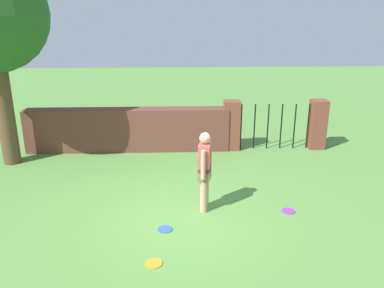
{
  "coord_description": "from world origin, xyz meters",
  "views": [
    {
      "loc": [
        -0.12,
        -6.85,
        3.9
      ],
      "look_at": [
        0.2,
        1.51,
        1.0
      ],
      "focal_mm": 37.54,
      "sensor_mm": 36.0,
      "label": 1
    }
  ],
  "objects_px": {
    "person": "(205,168)",
    "frisbee_purple": "(288,211)",
    "frisbee_orange": "(154,263)",
    "frisbee_blue": "(165,229)"
  },
  "relations": [
    {
      "from": "person",
      "to": "frisbee_purple",
      "type": "distance_m",
      "value": 1.9
    },
    {
      "from": "frisbee_purple",
      "to": "frisbee_orange",
      "type": "xyz_separation_m",
      "value": [
        -2.6,
        -1.63,
        0.0
      ]
    },
    {
      "from": "person",
      "to": "frisbee_blue",
      "type": "height_order",
      "value": "person"
    },
    {
      "from": "frisbee_purple",
      "to": "frisbee_orange",
      "type": "height_order",
      "value": "same"
    },
    {
      "from": "frisbee_blue",
      "to": "frisbee_orange",
      "type": "relative_size",
      "value": 1.0
    },
    {
      "from": "frisbee_blue",
      "to": "frisbee_purple",
      "type": "bearing_deg",
      "value": 13.73
    },
    {
      "from": "person",
      "to": "frisbee_purple",
      "type": "xyz_separation_m",
      "value": [
        1.67,
        -0.16,
        -0.89
      ]
    },
    {
      "from": "frisbee_blue",
      "to": "frisbee_purple",
      "type": "height_order",
      "value": "same"
    },
    {
      "from": "person",
      "to": "frisbee_orange",
      "type": "relative_size",
      "value": 6.0
    },
    {
      "from": "frisbee_blue",
      "to": "frisbee_purple",
      "type": "distance_m",
      "value": 2.52
    }
  ]
}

